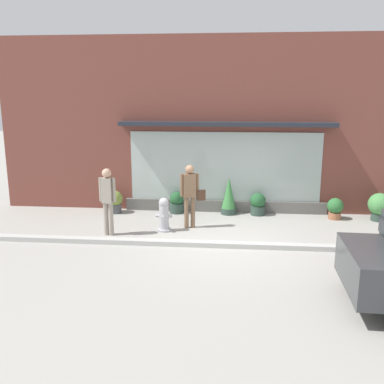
{
  "coord_description": "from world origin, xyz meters",
  "views": [
    {
      "loc": [
        0.19,
        -10.03,
        3.61
      ],
      "look_at": [
        -0.86,
        1.2,
        1.01
      ],
      "focal_mm": 40.46,
      "sensor_mm": 36.0,
      "label": 1
    }
  ],
  "objects": [
    {
      "name": "pedestrian_passerby",
      "position": [
        -2.95,
        0.43,
        1.03
      ],
      "size": [
        0.44,
        0.24,
        1.75
      ],
      "rotation": [
        0.0,
        0.0,
        3.0
      ],
      "color": "#9E9384",
      "rests_on": "ground_plane"
    },
    {
      "name": "potted_plant_window_center",
      "position": [
        -3.37,
        2.53,
        0.37
      ],
      "size": [
        0.49,
        0.49,
        0.69
      ],
      "color": "#4C4C51",
      "rests_on": "ground_plane"
    },
    {
      "name": "potted_plant_window_left",
      "position": [
        -1.47,
        2.7,
        0.32
      ],
      "size": [
        0.44,
        0.44,
        0.66
      ],
      "color": "#33473D",
      "rests_on": "ground_plane"
    },
    {
      "name": "curb_strip",
      "position": [
        0.0,
        -0.2,
        0.06
      ],
      "size": [
        14.0,
        0.24,
        0.12
      ],
      "primitive_type": "cube",
      "color": "#B2B2AD",
      "rests_on": "ground_plane"
    },
    {
      "name": "potted_plant_doorstep",
      "position": [
        0.12,
        2.72,
        0.55
      ],
      "size": [
        0.46,
        0.46,
        1.13
      ],
      "color": "#33473D",
      "rests_on": "ground_plane"
    },
    {
      "name": "pedestrian_with_handbag",
      "position": [
        -0.91,
        1.25,
        1.02
      ],
      "size": [
        0.68,
        0.28,
        1.74
      ],
      "rotation": [
        0.0,
        0.0,
        0.26
      ],
      "color": "brown",
      "rests_on": "ground_plane"
    },
    {
      "name": "ground_plane",
      "position": [
        0.0,
        0.0,
        0.0
      ],
      "size": [
        60.0,
        60.0,
        0.0
      ],
      "primitive_type": "plane",
      "color": "#9E9B93"
    },
    {
      "name": "potted_plant_corner_tall",
      "position": [
        4.44,
        2.41,
        0.44
      ],
      "size": [
        0.64,
        0.64,
        0.81
      ],
      "color": "#33473D",
      "rests_on": "ground_plane"
    },
    {
      "name": "storefront",
      "position": [
        -0.0,
        3.19,
        2.58
      ],
      "size": [
        14.0,
        0.81,
        5.27
      ],
      "color": "brown",
      "rests_on": "ground_plane"
    },
    {
      "name": "potted_plant_near_hydrant",
      "position": [
        0.99,
        2.7,
        0.34
      ],
      "size": [
        0.46,
        0.46,
        0.67
      ],
      "color": "#33473D",
      "rests_on": "ground_plane"
    },
    {
      "name": "potted_plant_window_right",
      "position": [
        3.22,
        2.46,
        0.34
      ],
      "size": [
        0.46,
        0.46,
        0.63
      ],
      "color": "#9E6042",
      "rests_on": "ground_plane"
    },
    {
      "name": "fire_hydrant",
      "position": [
        -1.58,
        0.9,
        0.44
      ],
      "size": [
        0.43,
        0.41,
        0.91
      ],
      "color": "#B2B2B7",
      "rests_on": "ground_plane"
    }
  ]
}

